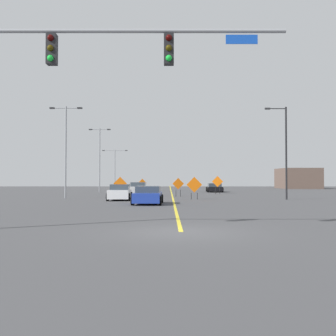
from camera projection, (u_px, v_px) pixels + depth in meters
name	position (u px, v px, depth m)	size (l,w,h in m)	color
ground	(183.00, 232.00, 13.63)	(160.36, 160.36, 0.00)	#444447
road_centre_stripe	(173.00, 191.00, 58.16)	(0.16, 89.09, 0.01)	yellow
traffic_signal_assembly	(52.00, 71.00, 13.79)	(12.20, 0.44, 7.29)	gray
street_lamp_mid_left	(68.00, 145.00, 37.04)	(3.01, 0.24, 8.50)	gray
street_lamp_near_right	(117.00, 165.00, 75.02)	(4.71, 0.24, 7.23)	gray
street_lamp_mid_right	(287.00, 148.00, 34.91)	(1.91, 0.24, 8.10)	black
street_lamp_far_right	(101.00, 155.00, 53.57)	(2.89, 0.24, 8.55)	gray
construction_sign_left_lane	(180.00, 185.00, 40.55)	(1.16, 0.22, 1.89)	orange
construction_sign_median_far	(219.00, 182.00, 47.45)	(1.31, 0.23, 2.13)	orange
construction_sign_left_shoulder	(122.00, 184.00, 39.16)	(1.30, 0.14, 1.99)	orange
construction_sign_right_lane	(196.00, 186.00, 35.06)	(1.38, 0.08, 1.97)	orange
construction_sign_right_shoulder	(144.00, 184.00, 51.02)	(1.11, 0.23, 1.81)	orange
car_black_mid	(216.00, 188.00, 54.43)	(2.26, 4.58, 1.19)	black
car_silver_near	(140.00, 189.00, 47.10)	(2.15, 4.49, 1.39)	#B7BABF
car_white_distant	(122.00, 193.00, 34.09)	(2.04, 4.16, 1.34)	white
car_blue_approaching	(150.00, 195.00, 28.74)	(2.17, 4.26, 1.28)	#1E389E
roadside_building_east	(300.00, 178.00, 74.14)	(6.48, 8.42, 3.72)	brown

